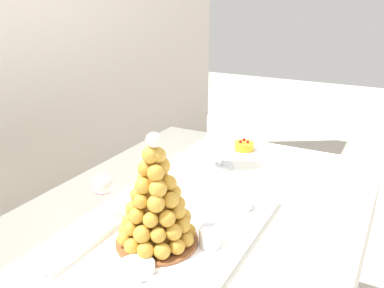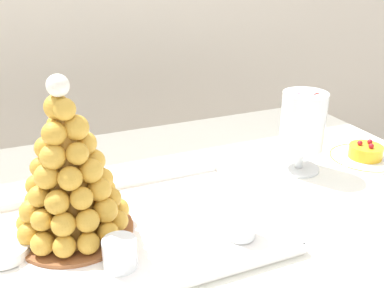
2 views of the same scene
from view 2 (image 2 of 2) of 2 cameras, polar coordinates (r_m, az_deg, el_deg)
The scene contains 9 objects.
buffet_table at distance 1.02m, azimuth -1.02°, elevation -12.44°, with size 1.40×1.01×0.76m.
serving_tray at distance 0.89m, azimuth -10.57°, elevation -11.86°, with size 0.65×0.38×0.02m.
croquembouche at distance 0.85m, azimuth -15.52°, elevation -4.13°, with size 0.23×0.23×0.32m.
dessert_cup_mid_left at distance 0.80m, azimuth -9.29°, elevation -13.85°, with size 0.06×0.06×0.05m.
dessert_cup_centre at distance 0.87m, azimuth 6.32°, elevation -10.34°, with size 0.06×0.06×0.05m.
creme_brulee_ramekin at distance 0.89m, azimuth -22.97°, elevation -12.48°, with size 0.09×0.09×0.02m.
macaron_goblet at distance 1.12m, azimuth 14.12°, elevation 2.69°, with size 0.11×0.11×0.21m.
fruit_tart_plate at distance 1.28m, azimuth 21.41°, elevation -1.33°, with size 0.19×0.19×0.05m.
wine_glass at distance 1.07m, azimuth -14.37°, elevation 0.18°, with size 0.06×0.06×0.14m.
Camera 2 is at (-0.31, -0.77, 1.27)m, focal length 41.37 mm.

